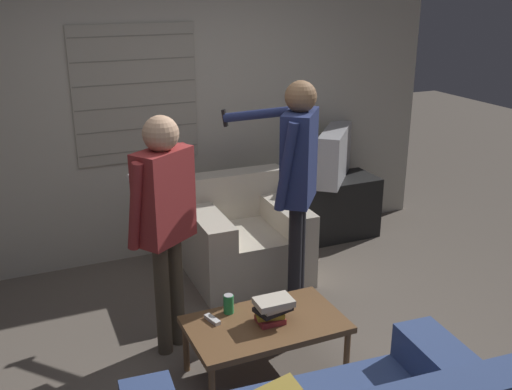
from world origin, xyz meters
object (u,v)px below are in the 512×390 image
Objects in this scene: person_left_standing at (163,208)px; tv at (334,154)px; spare_remote at (212,319)px; book_stack at (272,309)px; coffee_table at (266,327)px; person_right_standing at (297,169)px; soda_can at (229,304)px; armchair_beige at (244,238)px.

tv is at bearing -2.12° from person_left_standing.
book_stack is at bearing -38.96° from spare_remote.
coffee_table is 0.99m from person_left_standing.
person_right_standing reaches higher than soda_can.
tv is 3.02× the size of book_stack.
soda_can is (-0.21, 0.21, -0.03)m from book_stack.
coffee_table is at bearing 167.44° from book_stack.
armchair_beige is 1.43m from book_stack.
armchair_beige reaches higher than spare_remote.
soda_can is at bearing 64.36° from armchair_beige.
coffee_table is 3.98× the size of book_stack.
book_stack is 0.38m from spare_remote.
tv is 1.49m from person_right_standing.
tv is at bearing 50.10° from book_stack.
armchair_beige reaches higher than soda_can.
soda_can is (-1.70, -1.58, -0.39)m from tv.
tv is at bearing -158.53° from armchair_beige.
person_left_standing is at bearing 96.58° from spare_remote.
tv reaches higher than spare_remote.
person_right_standing is at bearing 102.15° from armchair_beige.
book_stack is at bearing 0.14° from tv.
tv is (1.11, 0.41, 0.51)m from armchair_beige.
tv is 5.45× the size of spare_remote.
person_left_standing reaches higher than spare_remote.
tv is 5.88× the size of soda_can.
armchair_beige is 6.97× the size of spare_remote.
book_stack is (0.51, -0.56, -0.55)m from person_left_standing.
spare_remote is at bearing 60.68° from armchair_beige.
book_stack is at bearing -44.29° from soda_can.
coffee_table is at bearing -0.77° from tv.
tv reaches higher than coffee_table.
tv is 0.46× the size of person_left_standing.
armchair_beige is at bearing 74.47° from book_stack.
book_stack reaches higher than coffee_table.
person_left_standing reaches higher than soda_can.
armchair_beige is 7.52× the size of soda_can.
person_right_standing is 12.90× the size of spare_remote.
person_left_standing is at bearing 129.67° from soda_can.
coffee_table is 7.75× the size of soda_can.
soda_can is (-0.17, 0.20, 0.10)m from coffee_table.
coffee_table is 0.34m from spare_remote.
book_stack is (0.04, -0.01, 0.13)m from coffee_table.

